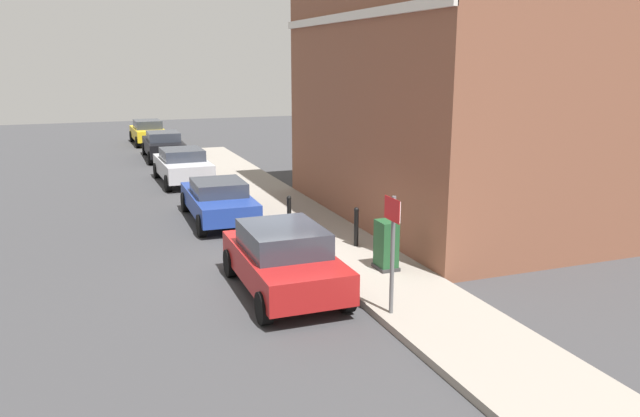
{
  "coord_description": "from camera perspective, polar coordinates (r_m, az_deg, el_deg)",
  "views": [
    {
      "loc": [
        -4.1,
        -13.39,
        4.91
      ],
      "look_at": [
        1.42,
        1.13,
        1.2
      ],
      "focal_mm": 35.22,
      "sensor_mm": 36.0,
      "label": 1
    }
  ],
  "objects": [
    {
      "name": "ground",
      "position": [
        14.84,
        -3.58,
        -5.92
      ],
      "size": [
        80.0,
        80.0,
        0.0
      ],
      "primitive_type": "plane",
      "color": "#38383A"
    },
    {
      "name": "sidewalk",
      "position": [
        20.91,
        -3.09,
        0.04
      ],
      "size": [
        2.28,
        30.0,
        0.15
      ],
      "primitive_type": "cube",
      "color": "gray",
      "rests_on": "ground"
    },
    {
      "name": "corner_building",
      "position": [
        19.74,
        11.25,
        12.51
      ],
      "size": [
        6.29,
        10.78,
        9.35
      ],
      "color": "brown",
      "rests_on": "ground"
    },
    {
      "name": "car_red",
      "position": [
        13.43,
        -3.34,
        -4.56
      ],
      "size": [
        1.92,
        3.99,
        1.47
      ],
      "rotation": [
        0.0,
        0.0,
        1.57
      ],
      "color": "maroon",
      "rests_on": "ground"
    },
    {
      "name": "car_blue",
      "position": [
        19.6,
        -9.22,
        0.8
      ],
      "size": [
        1.88,
        4.33,
        1.3
      ],
      "rotation": [
        0.0,
        0.0,
        1.56
      ],
      "color": "navy",
      "rests_on": "ground"
    },
    {
      "name": "car_silver",
      "position": [
        25.99,
        -12.38,
        3.87
      ],
      "size": [
        1.98,
        4.18,
        1.39
      ],
      "rotation": [
        0.0,
        0.0,
        1.6
      ],
      "color": "#B7B7BC",
      "rests_on": "ground"
    },
    {
      "name": "car_black",
      "position": [
        32.61,
        -14.05,
        5.66
      ],
      "size": [
        1.89,
        4.49,
        1.38
      ],
      "rotation": [
        0.0,
        0.0,
        1.55
      ],
      "color": "black",
      "rests_on": "ground"
    },
    {
      "name": "car_yellow",
      "position": [
        38.65,
        -15.38,
        6.76
      ],
      "size": [
        1.88,
        4.13,
        1.42
      ],
      "rotation": [
        0.0,
        0.0,
        1.6
      ],
      "color": "gold",
      "rests_on": "ground"
    },
    {
      "name": "utility_cabinet",
      "position": [
        14.6,
        6.03,
        -3.48
      ],
      "size": [
        0.46,
        0.61,
        1.15
      ],
      "color": "#1E4C28",
      "rests_on": "sidewalk"
    },
    {
      "name": "bollard_near_cabinet",
      "position": [
        16.3,
        3.32,
        -1.54
      ],
      "size": [
        0.14,
        0.14,
        1.04
      ],
      "color": "black",
      "rests_on": "sidewalk"
    },
    {
      "name": "bollard_far_kerb",
      "position": [
        17.65,
        -2.82,
        -0.37
      ],
      "size": [
        0.14,
        0.14,
        1.04
      ],
      "color": "black",
      "rests_on": "sidewalk"
    },
    {
      "name": "street_sign",
      "position": [
        11.81,
        6.6,
        -2.62
      ],
      "size": [
        0.08,
        0.6,
        2.3
      ],
      "color": "#59595B",
      "rests_on": "sidewalk"
    }
  ]
}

